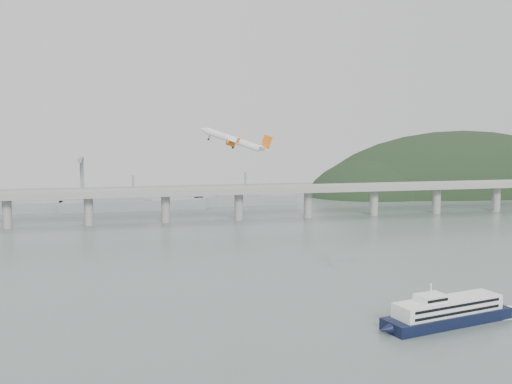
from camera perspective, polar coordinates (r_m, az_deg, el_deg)
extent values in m
plane|color=slate|center=(219.53, 3.17, -10.97)|extent=(900.00, 900.00, 0.00)
cube|color=gray|center=(408.18, -4.42, -0.01)|extent=(800.00, 22.00, 2.20)
cube|color=gray|center=(397.63, -4.21, 0.11)|extent=(800.00, 0.60, 1.80)
cube|color=gray|center=(418.31, -4.63, 0.42)|extent=(800.00, 0.60, 1.80)
cylinder|color=gray|center=(412.01, -22.62, -1.90)|extent=(6.00, 6.00, 21.00)
cylinder|color=gray|center=(406.15, -15.66, -1.76)|extent=(6.00, 6.00, 21.00)
cylinder|color=gray|center=(406.40, -8.60, -1.59)|extent=(6.00, 6.00, 21.00)
cylinder|color=gray|center=(412.75, -1.66, -1.39)|extent=(6.00, 6.00, 21.00)
cylinder|color=gray|center=(424.93, 4.98, -1.19)|extent=(6.00, 6.00, 21.00)
cylinder|color=gray|center=(442.45, 11.17, -0.99)|extent=(6.00, 6.00, 21.00)
cylinder|color=gray|center=(464.72, 16.82, -0.79)|extent=(6.00, 6.00, 21.00)
cylinder|color=gray|center=(491.09, 21.92, -0.61)|extent=(6.00, 6.00, 21.00)
ellipsoid|color=black|center=(629.71, 18.90, -1.56)|extent=(320.00, 150.00, 156.00)
ellipsoid|color=black|center=(576.13, 11.35, -1.45)|extent=(140.00, 110.00, 96.00)
cube|color=gray|center=(470.70, -11.57, -1.23)|extent=(110.55, 21.43, 8.00)
cube|color=gray|center=(469.69, -12.93, -0.30)|extent=(39.01, 16.73, 8.00)
cylinder|color=gray|center=(468.88, -11.61, 0.71)|extent=(1.60, 1.60, 14.00)
cube|color=gray|center=(490.26, -1.01, -0.80)|extent=(85.00, 13.60, 8.00)
cube|color=gray|center=(487.71, -1.99, 0.11)|extent=(29.75, 11.90, 8.00)
cylinder|color=gray|center=(488.51, -1.02, 1.06)|extent=(1.60, 1.60, 14.00)
cube|color=gray|center=(504.75, -16.22, 0.98)|extent=(3.00, 3.00, 40.00)
cube|color=gray|center=(493.48, -16.36, 2.95)|extent=(3.00, 28.00, 3.00)
cube|color=black|center=(212.06, 17.77, -11.37)|extent=(48.49, 21.77, 3.77)
cone|color=black|center=(196.12, 12.23, -12.68)|extent=(5.45, 4.75, 3.77)
cube|color=white|center=(210.83, 17.81, -10.27)|extent=(40.71, 18.21, 4.71)
cube|color=black|center=(207.22, 18.75, -10.24)|extent=(34.92, 8.32, 0.94)
cube|color=black|center=(207.87, 18.72, -10.84)|extent=(34.92, 8.32, 0.94)
cube|color=black|center=(213.81, 16.94, -9.67)|extent=(34.92, 8.32, 0.94)
cube|color=black|center=(214.43, 16.92, -10.25)|extent=(34.92, 8.32, 0.94)
cube|color=white|center=(204.87, 16.30, -9.67)|extent=(10.69, 8.58, 2.45)
cube|color=black|center=(202.51, 16.94, -9.88)|extent=(8.29, 2.04, 0.94)
cylinder|color=white|center=(204.07, 16.32, -8.85)|extent=(0.57, 0.57, 3.77)
ellipsoid|color=white|center=(230.92, 22.61, -10.57)|extent=(29.54, 19.41, 0.19)
cylinder|color=white|center=(299.23, -2.18, 4.99)|extent=(26.92, 10.92, 12.21)
cone|color=white|center=(300.24, -5.02, 5.94)|extent=(5.62, 4.68, 4.65)
cone|color=white|center=(299.05, 0.78, 4.09)|extent=(6.29, 4.52, 4.96)
cube|color=white|center=(299.19, -2.06, 4.76)|extent=(11.62, 33.48, 3.55)
cube|color=white|center=(299.05, 0.65, 4.27)|extent=(5.43, 12.12, 1.82)
cube|color=#DC5F0F|center=(299.14, 1.02, 4.80)|extent=(6.19, 1.42, 7.44)
cylinder|color=#DC5F0F|center=(304.60, -2.38, 4.58)|extent=(5.05, 3.42, 3.49)
cylinder|color=black|center=(304.69, -2.74, 4.70)|extent=(1.55, 2.39, 2.24)
cube|color=white|center=(304.61, -2.32, 4.75)|extent=(2.68, 0.79, 1.91)
cylinder|color=#DC5F0F|center=(293.86, -2.45, 4.62)|extent=(5.05, 3.42, 3.49)
cylinder|color=black|center=(293.96, -2.83, 4.75)|extent=(1.55, 2.39, 2.24)
cube|color=white|center=(293.87, -2.39, 4.80)|extent=(2.68, 0.79, 1.91)
cylinder|color=black|center=(301.71, -2.16, 4.43)|extent=(1.16, 0.47, 2.35)
cylinder|color=black|center=(301.71, -2.22, 4.24)|extent=(1.42, 0.64, 1.38)
cylinder|color=black|center=(296.64, -2.19, 4.45)|extent=(1.16, 0.47, 2.35)
cylinder|color=black|center=(296.63, -2.25, 4.25)|extent=(1.42, 0.64, 1.38)
cylinder|color=black|center=(299.89, -4.48, 5.21)|extent=(1.16, 0.47, 2.35)
cylinder|color=black|center=(299.89, -4.54, 5.02)|extent=(1.42, 0.64, 1.38)
cube|color=#DC5F0F|center=(315.74, -1.57, 4.78)|extent=(2.25, 0.58, 2.73)
cube|color=#DC5F0F|center=(282.54, -1.71, 4.92)|extent=(2.25, 0.58, 2.73)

